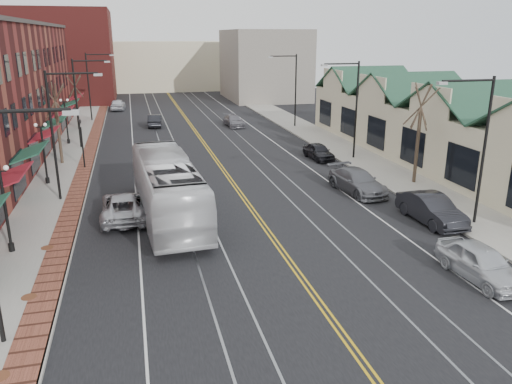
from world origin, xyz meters
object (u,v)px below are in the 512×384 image
transit_bus (167,188)px  parked_suv (124,206)px  parked_car_a (481,262)px  parked_car_d (319,151)px  parked_car_c (357,181)px  parked_car_b (431,209)px

transit_bus → parked_suv: size_ratio=2.34×
parked_car_a → parked_car_d: (1.07, 22.37, -0.09)m
transit_bus → parked_car_d: 17.67m
transit_bus → parked_suv: (-2.50, 0.33, -1.02)m
parked_suv → parked_car_d: parked_suv is taller
parked_car_a → parked_car_c: 12.86m
transit_bus → parked_car_a: bearing=135.2°
transit_bus → parked_suv: bearing=-10.7°
parked_car_c → parked_car_a: bearing=-97.9°
parked_car_b → parked_suv: bearing=162.0°
parked_suv → parked_car_a: parked_car_a is taller
parked_suv → parked_car_b: (16.80, -4.84, 0.05)m
parked_car_a → parked_car_d: 22.39m
parked_suv → parked_car_b: size_ratio=1.11×
transit_bus → parked_car_c: transit_bus is taller
parked_suv → parked_car_d: (16.07, 10.93, -0.08)m
parked_car_c → parked_car_d: parked_car_c is taller
parked_suv → parked_car_d: size_ratio=1.37×
parked_car_a → parked_car_b: size_ratio=0.92×
parked_car_d → transit_bus: bearing=-144.0°
parked_car_b → parked_car_c: size_ratio=0.92×
parked_suv → parked_car_b: 17.48m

